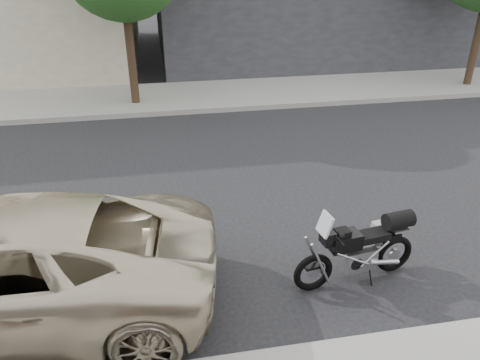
# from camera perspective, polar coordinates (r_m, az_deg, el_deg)

# --- Properties ---
(ground) EXTENTS (120.00, 120.00, 0.00)m
(ground) POSITION_cam_1_polar(r_m,az_deg,el_deg) (9.19, -0.45, -1.96)
(ground) COLOR black
(ground) RESTS_ON ground
(far_sidewalk) EXTENTS (44.00, 3.00, 0.15)m
(far_sidewalk) POSITION_cam_1_polar(r_m,az_deg,el_deg) (15.12, -4.83, 10.17)
(far_sidewalk) COLOR gray
(far_sidewalk) RESTS_ON ground
(motorcycle) EXTENTS (1.94, 0.81, 1.23)m
(motorcycle) POSITION_cam_1_polar(r_m,az_deg,el_deg) (7.04, 14.82, -7.91)
(motorcycle) COLOR black
(motorcycle) RESTS_ON ground
(minivan) EXTENTS (5.73, 3.13, 1.52)m
(minivan) POSITION_cam_1_polar(r_m,az_deg,el_deg) (6.81, -26.91, -9.26)
(minivan) COLOR #C4B798
(minivan) RESTS_ON ground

